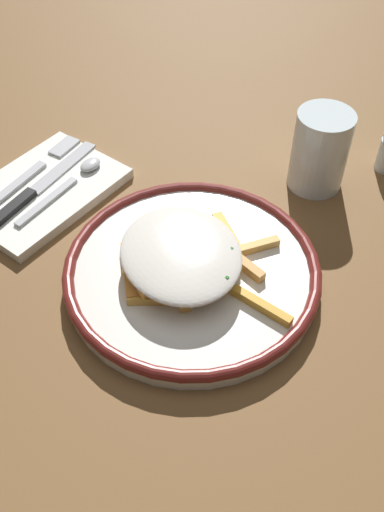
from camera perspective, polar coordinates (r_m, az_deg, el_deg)
name	(u,v)px	position (r m, az deg, el deg)	size (l,w,h in m)	color
ground_plane	(192,279)	(0.64, 0.00, -2.37)	(2.60, 2.60, 0.00)	brown
plate	(192,271)	(0.63, 0.00, -1.56)	(0.29, 0.29, 0.03)	silver
fries_heap	(183,256)	(0.61, -0.92, -0.02)	(0.23, 0.20, 0.04)	#F5BB5D
napkin	(42,191)	(0.77, -14.91, 6.39)	(0.14, 0.20, 0.01)	white
fork	(33,172)	(0.79, -15.81, 8.19)	(0.04, 0.18, 0.00)	silver
knife	(31,193)	(0.75, -15.99, 6.11)	(0.04, 0.21, 0.01)	black
spoon	(74,179)	(0.76, -11.86, 7.66)	(0.03, 0.15, 0.01)	silver
water_glass	(320,151)	(0.75, 12.81, 10.35)	(0.07, 0.07, 0.11)	silver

